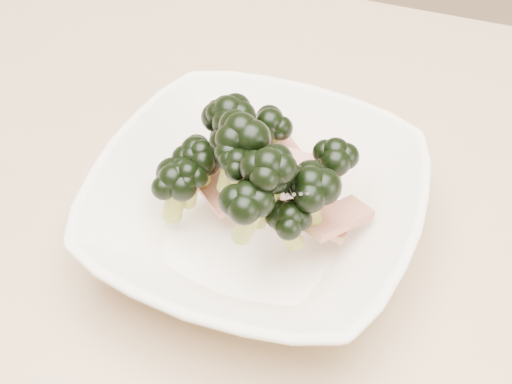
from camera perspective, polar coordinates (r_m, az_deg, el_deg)
dining_table at (r=0.63m, az=-3.27°, el=-11.47°), size 1.20×0.80×0.75m
broccoli_dish at (r=0.54m, az=-0.11°, el=-0.65°), size 0.26×0.26×0.12m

